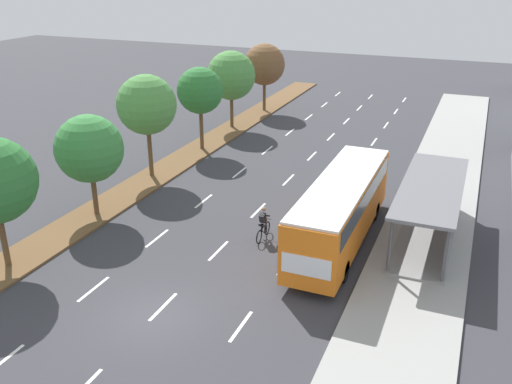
{
  "coord_description": "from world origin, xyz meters",
  "views": [
    {
      "loc": [
        10.92,
        -15.69,
        13.17
      ],
      "look_at": [
        -0.06,
        10.91,
        1.2
      ],
      "focal_mm": 39.1,
      "sensor_mm": 36.0,
      "label": 1
    }
  ],
  "objects_px": {
    "median_tree_third": "(147,105)",
    "bus_shelter": "(435,207)",
    "median_tree_second": "(89,149)",
    "cyclist": "(263,225)",
    "bus": "(341,205)",
    "median_tree_farthest": "(264,64)",
    "median_tree_fifth": "(231,76)",
    "median_tree_fourth": "(200,91)"
  },
  "relations": [
    {
      "from": "bus_shelter",
      "to": "median_tree_second",
      "type": "bearing_deg",
      "value": -167.39
    },
    {
      "from": "bus_shelter",
      "to": "median_tree_second",
      "type": "height_order",
      "value": "median_tree_second"
    },
    {
      "from": "bus",
      "to": "median_tree_second",
      "type": "relative_size",
      "value": 2.01
    },
    {
      "from": "bus",
      "to": "median_tree_fifth",
      "type": "xyz_separation_m",
      "value": [
        -13.76,
        16.97,
        2.37
      ]
    },
    {
      "from": "median_tree_second",
      "to": "median_tree_third",
      "type": "relative_size",
      "value": 0.85
    },
    {
      "from": "bus",
      "to": "median_tree_second",
      "type": "height_order",
      "value": "median_tree_second"
    },
    {
      "from": "median_tree_fourth",
      "to": "median_tree_farthest",
      "type": "height_order",
      "value": "median_tree_farthest"
    },
    {
      "from": "cyclist",
      "to": "median_tree_farthest",
      "type": "distance_m",
      "value": 26.41
    },
    {
      "from": "median_tree_second",
      "to": "median_tree_farthest",
      "type": "xyz_separation_m",
      "value": [
        0.08,
        25.2,
        0.49
      ]
    },
    {
      "from": "median_tree_fifth",
      "to": "median_tree_farthest",
      "type": "relative_size",
      "value": 1.03
    },
    {
      "from": "median_tree_second",
      "to": "median_tree_farthest",
      "type": "bearing_deg",
      "value": 89.83
    },
    {
      "from": "median_tree_second",
      "to": "median_tree_third",
      "type": "bearing_deg",
      "value": 93.47
    },
    {
      "from": "median_tree_farthest",
      "to": "median_tree_fifth",
      "type": "bearing_deg",
      "value": -94.11
    },
    {
      "from": "bus",
      "to": "cyclist",
      "type": "distance_m",
      "value": 4.06
    },
    {
      "from": "median_tree_second",
      "to": "bus_shelter",
      "type": "bearing_deg",
      "value": 12.61
    },
    {
      "from": "median_tree_farthest",
      "to": "median_tree_second",
      "type": "bearing_deg",
      "value": -90.17
    },
    {
      "from": "bus_shelter",
      "to": "median_tree_fourth",
      "type": "relative_size",
      "value": 1.56
    },
    {
      "from": "cyclist",
      "to": "median_tree_farthest",
      "type": "bearing_deg",
      "value": 111.53
    },
    {
      "from": "bus",
      "to": "median_tree_third",
      "type": "bearing_deg",
      "value": 162.39
    },
    {
      "from": "cyclist",
      "to": "median_tree_second",
      "type": "bearing_deg",
      "value": -174.92
    },
    {
      "from": "bus_shelter",
      "to": "median_tree_second",
      "type": "xyz_separation_m",
      "value": [
        -17.66,
        -3.95,
        2.02
      ]
    },
    {
      "from": "bus_shelter",
      "to": "median_tree_third",
      "type": "distance_m",
      "value": 18.43
    },
    {
      "from": "bus",
      "to": "median_tree_third",
      "type": "xyz_separation_m",
      "value": [
        -13.76,
        4.37,
        2.75
      ]
    },
    {
      "from": "cyclist",
      "to": "median_tree_third",
      "type": "bearing_deg",
      "value": 151.6
    },
    {
      "from": "cyclist",
      "to": "median_tree_farthest",
      "type": "relative_size",
      "value": 0.3
    },
    {
      "from": "bus_shelter",
      "to": "median_tree_farthest",
      "type": "height_order",
      "value": "median_tree_farthest"
    },
    {
      "from": "bus",
      "to": "median_tree_fourth",
      "type": "bearing_deg",
      "value": 141.31
    },
    {
      "from": "median_tree_third",
      "to": "median_tree_fifth",
      "type": "height_order",
      "value": "median_tree_third"
    },
    {
      "from": "median_tree_third",
      "to": "bus_shelter",
      "type": "bearing_deg",
      "value": -7.42
    },
    {
      "from": "median_tree_fifth",
      "to": "median_tree_third",
      "type": "bearing_deg",
      "value": -90.02
    },
    {
      "from": "bus_shelter",
      "to": "cyclist",
      "type": "distance_m",
      "value": 8.62
    },
    {
      "from": "median_tree_second",
      "to": "median_tree_fourth",
      "type": "height_order",
      "value": "median_tree_fourth"
    },
    {
      "from": "median_tree_second",
      "to": "median_tree_farthest",
      "type": "relative_size",
      "value": 0.91
    },
    {
      "from": "cyclist",
      "to": "median_tree_fourth",
      "type": "distance_m",
      "value": 15.62
    },
    {
      "from": "cyclist",
      "to": "median_tree_third",
      "type": "relative_size",
      "value": 0.28
    },
    {
      "from": "median_tree_third",
      "to": "median_tree_fourth",
      "type": "bearing_deg",
      "value": 86.01
    },
    {
      "from": "bus_shelter",
      "to": "bus",
      "type": "xyz_separation_m",
      "value": [
        -4.28,
        -2.02,
        0.2
      ]
    },
    {
      "from": "cyclist",
      "to": "median_tree_second",
      "type": "height_order",
      "value": "median_tree_second"
    },
    {
      "from": "cyclist",
      "to": "bus",
      "type": "bearing_deg",
      "value": 16.13
    },
    {
      "from": "bus",
      "to": "cyclist",
      "type": "xyz_separation_m",
      "value": [
        -3.7,
        -1.07,
        -1.28
      ]
    },
    {
      "from": "median_tree_third",
      "to": "median_tree_farthest",
      "type": "xyz_separation_m",
      "value": [
        0.46,
        18.9,
        -0.44
      ]
    },
    {
      "from": "cyclist",
      "to": "median_tree_fifth",
      "type": "bearing_deg",
      "value": 119.14
    }
  ]
}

